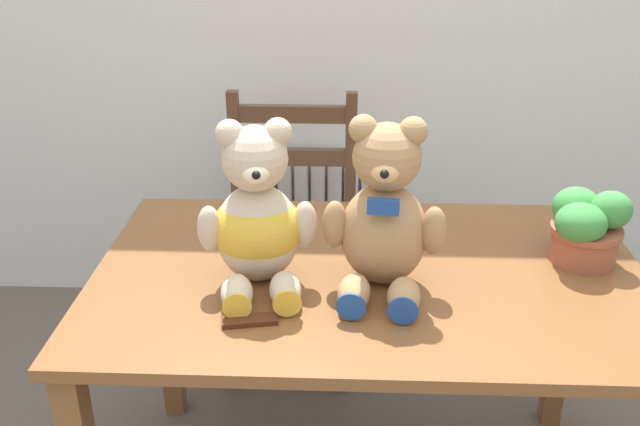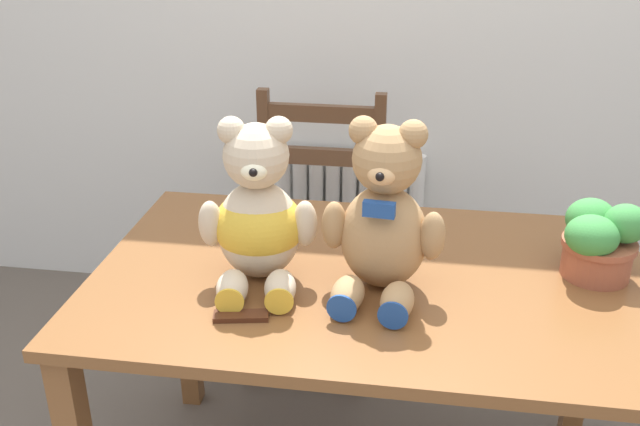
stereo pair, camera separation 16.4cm
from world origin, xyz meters
name	(u,v)px [view 1 (the left image)]	position (x,y,z in m)	size (l,w,h in m)	color
radiator	(318,236)	(-0.18, 1.52, 0.30)	(0.60, 0.10, 0.67)	white
dining_table	(368,308)	(0.00, 0.42, 0.65)	(1.35, 0.84, 0.76)	brown
wooden_chair_behind	(291,240)	(-0.26, 1.17, 0.46)	(0.46, 0.41, 0.97)	brown
teddy_bear_left	(257,220)	(-0.26, 0.37, 0.92)	(0.28, 0.30, 0.40)	beige
teddy_bear_right	(384,216)	(0.03, 0.37, 0.93)	(0.29, 0.29, 0.41)	tan
potted_plant	(586,226)	(0.53, 0.50, 0.85)	(0.19, 0.20, 0.19)	#9E5138
chocolate_bar	(249,321)	(-0.26, 0.18, 0.76)	(0.12, 0.04, 0.01)	#472314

